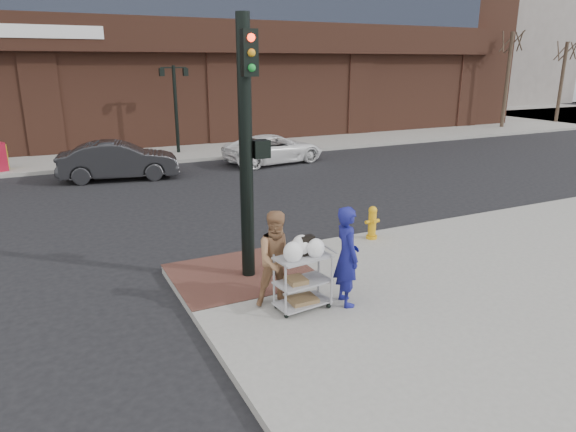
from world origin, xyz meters
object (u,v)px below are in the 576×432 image
pedestrian_tan (279,259)px  sedan_dark (119,161)px  lamp_post (175,100)px  traffic_signal_pole (247,143)px  utility_cart (303,277)px  fire_hydrant (372,222)px  woman_blue (347,256)px  minivan_white (274,149)px

pedestrian_tan → sedan_dark: (-0.83, 12.49, -0.29)m
lamp_post → pedestrian_tan: size_ratio=2.32×
traffic_signal_pole → utility_cart: traffic_signal_pole is taller
lamp_post → pedestrian_tan: (-2.51, -16.66, -1.61)m
sedan_dark → traffic_signal_pole: bearing=-165.1°
lamp_post → traffic_signal_pole: 15.43m
lamp_post → sedan_dark: lamp_post is taller
lamp_post → fire_hydrant: size_ratio=4.90×
lamp_post → utility_cart: size_ratio=3.04×
fire_hydrant → lamp_post: bearing=94.1°
woman_blue → lamp_post: bearing=5.9°
lamp_post → minivan_white: lamp_post is taller
lamp_post → minivan_white: 5.40m
pedestrian_tan → fire_hydrant: bearing=42.0°
woman_blue → sedan_dark: 13.12m
lamp_post → traffic_signal_pole: size_ratio=0.80×
traffic_signal_pole → fire_hydrant: bearing=12.5°
woman_blue → fire_hydrant: (2.46, 2.71, -0.48)m
lamp_post → traffic_signal_pole: (-2.48, -15.23, 0.21)m
minivan_white → fire_hydrant: minivan_white is taller
pedestrian_tan → sedan_dark: size_ratio=0.39×
lamp_post → sedan_dark: (-3.34, -4.18, -1.90)m
woman_blue → fire_hydrant: size_ratio=2.20×
fire_hydrant → traffic_signal_pole: bearing=-167.5°
traffic_signal_pole → minivan_white: 13.05m
lamp_post → sedan_dark: 5.67m
traffic_signal_pole → pedestrian_tan: bearing=-91.3°
lamp_post → fire_hydrant: (1.04, -14.45, -2.05)m
traffic_signal_pole → fire_hydrant: traffic_signal_pole is taller
traffic_signal_pole → sedan_dark: bearing=94.5°
utility_cart → fire_hydrant: (3.25, 2.56, -0.18)m
pedestrian_tan → utility_cart: pedestrian_tan is taller
woman_blue → utility_cart: bearing=89.8°
lamp_post → utility_cart: bearing=-97.4°
woman_blue → fire_hydrant: woman_blue is taller
woman_blue → utility_cart: woman_blue is taller
lamp_post → traffic_signal_pole: bearing=-99.2°
minivan_white → utility_cart: (-5.54, -13.25, 0.12)m
pedestrian_tan → minivan_white: (5.84, 12.91, -0.39)m
lamp_post → fire_hydrant: bearing=-85.9°
woman_blue → fire_hydrant: bearing=-31.6°
woman_blue → minivan_white: size_ratio=0.40×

